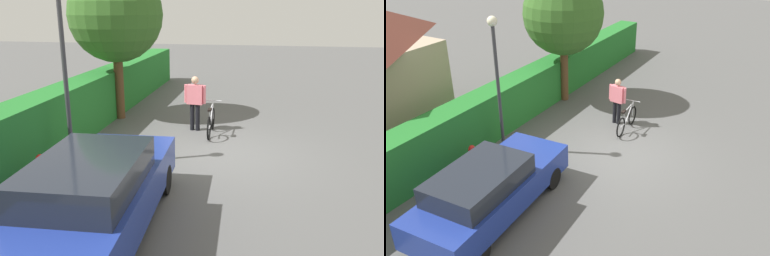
{
  "view_description": "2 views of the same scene",
  "coord_description": "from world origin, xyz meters",
  "views": [
    {
      "loc": [
        -9.55,
        -1.0,
        3.53
      ],
      "look_at": [
        -1.47,
        0.46,
        1.07
      ],
      "focal_mm": 37.97,
      "sensor_mm": 36.0,
      "label": 1
    },
    {
      "loc": [
        -9.96,
        -4.17,
        6.35
      ],
      "look_at": [
        -1.49,
        0.62,
        1.38
      ],
      "focal_mm": 38.52,
      "sensor_mm": 36.0,
      "label": 2
    }
  ],
  "objects": [
    {
      "name": "ground_plane",
      "position": [
        0.0,
        0.0,
        0.0
      ],
      "size": [
        60.0,
        60.0,
        0.0
      ],
      "primitive_type": "plane",
      "color": "#535353"
    },
    {
      "name": "hedge_row",
      "position": [
        0.0,
        4.17,
        0.77
      ],
      "size": [
        20.46,
        0.9,
        1.54
      ],
      "primitive_type": "cube",
      "color": "#227129",
      "rests_on": "ground"
    },
    {
      "name": "parked_car_near",
      "position": [
        -4.11,
        1.49,
        0.75
      ],
      "size": [
        4.51,
        1.88,
        1.43
      ],
      "color": "navy",
      "rests_on": "ground"
    },
    {
      "name": "bicycle",
      "position": [
        1.52,
        0.46,
        0.37
      ],
      "size": [
        1.68,
        0.5,
        0.89
      ],
      "color": "black",
      "rests_on": "ground"
    },
    {
      "name": "person_rider",
      "position": [
        1.85,
        0.98,
        0.94
      ],
      "size": [
        0.26,
        0.65,
        1.61
      ],
      "color": "black",
      "rests_on": "ground"
    },
    {
      "name": "street_lamp",
      "position": [
        -1.5,
        3.23,
        2.64
      ],
      "size": [
        0.28,
        0.28,
        4.05
      ],
      "color": "#38383D",
      "rests_on": "ground"
    },
    {
      "name": "tree_kerbside",
      "position": [
        2.79,
        3.63,
        3.28
      ],
      "size": [
        2.93,
        2.93,
        4.76
      ],
      "color": "brown",
      "rests_on": "ground"
    },
    {
      "name": "fire_hydrant",
      "position": [
        -2.87,
        3.18,
        0.41
      ],
      "size": [
        0.2,
        0.2,
        0.81
      ],
      "color": "red",
      "rests_on": "ground"
    }
  ]
}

